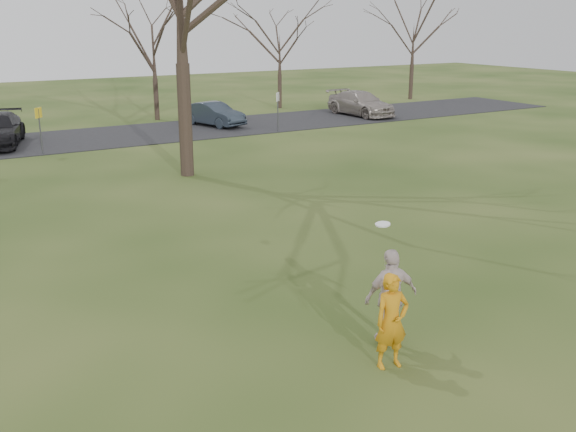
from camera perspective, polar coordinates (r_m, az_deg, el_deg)
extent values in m
plane|color=#1E380F|center=(12.40, 9.62, -11.28)|extent=(120.00, 120.00, 0.00)
cube|color=black|center=(34.52, -18.12, 6.28)|extent=(62.00, 6.50, 0.04)
imported|color=#C88010|center=(11.45, 8.95, -8.98)|extent=(0.68, 0.50, 1.70)
imported|color=#29323D|center=(37.33, -6.44, 8.76)|extent=(2.52, 4.14, 1.29)
imported|color=gray|center=(41.47, 6.32, 9.66)|extent=(2.31, 5.10, 1.45)
imported|color=beige|center=(12.10, 8.91, -6.88)|extent=(1.10, 0.57, 1.79)
cylinder|color=white|center=(11.77, 8.20, -0.71)|extent=(0.27, 0.27, 0.06)
cylinder|color=#47474C|center=(31.08, -20.63, 6.80)|extent=(0.06, 0.06, 2.00)
cube|color=yellow|center=(30.96, -20.79, 8.35)|extent=(0.35, 0.35, 0.45)
cylinder|color=#47474C|center=(35.15, -0.89, 8.89)|extent=(0.06, 0.06, 2.00)
cube|color=silver|center=(35.04, -0.89, 10.27)|extent=(0.35, 0.35, 0.45)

